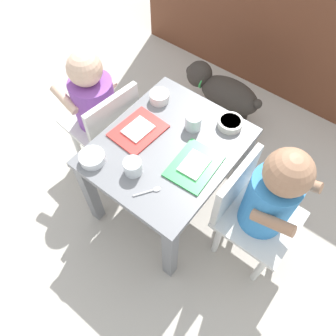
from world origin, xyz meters
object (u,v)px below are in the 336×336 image
at_px(veggie_bowl_far, 159,97).
at_px(dining_table, 168,158).
at_px(water_cup_left, 133,167).
at_px(cereal_bowl_left_side, 230,123).
at_px(water_cup_right, 193,123).
at_px(dog, 222,91).
at_px(food_tray_right, 194,166).
at_px(spoon_by_left_tray, 150,191).
at_px(seated_child_left, 95,102).
at_px(veggie_bowl_near, 92,158).
at_px(seated_child_right, 268,198).
at_px(food_tray_left, 138,130).

bearing_deg(veggie_bowl_far, dining_table, -43.35).
relative_size(water_cup_left, cereal_bowl_left_side, 0.67).
bearing_deg(water_cup_left, water_cup_right, 80.93).
relative_size(water_cup_left, veggie_bowl_far, 0.80).
bearing_deg(dog, food_tray_right, -68.75).
distance_m(water_cup_right, spoon_by_left_tray, 0.33).
bearing_deg(seated_child_left, spoon_by_left_tray, -23.48).
bearing_deg(water_cup_left, veggie_bowl_far, 113.96).
height_order(cereal_bowl_left_side, veggie_bowl_far, veggie_bowl_far).
bearing_deg(veggie_bowl_near, dog, 85.69).
relative_size(dining_table, veggie_bowl_far, 7.10).
distance_m(food_tray_right, water_cup_right, 0.19).
xyz_separation_m(seated_child_left, food_tray_right, (0.54, -0.03, 0.04)).
bearing_deg(food_tray_right, water_cup_right, 127.09).
bearing_deg(seated_child_left, seated_child_right, 1.51).
distance_m(dining_table, seated_child_left, 0.41).
bearing_deg(spoon_by_left_tray, cereal_bowl_left_side, 82.27).
bearing_deg(food_tray_left, water_cup_left, -54.48).
xyz_separation_m(seated_child_left, spoon_by_left_tray, (0.48, -0.21, 0.04)).
bearing_deg(water_cup_right, water_cup_left, -99.07).
bearing_deg(veggie_bowl_far, cereal_bowl_left_side, 11.68).
bearing_deg(dining_table, spoon_by_left_tray, -69.31).
height_order(seated_child_left, water_cup_right, seated_child_left).
bearing_deg(food_tray_right, water_cup_left, -136.54).
bearing_deg(cereal_bowl_left_side, seated_child_left, -158.38).
xyz_separation_m(water_cup_right, veggie_bowl_far, (-0.19, 0.03, -0.01)).
relative_size(seated_child_right, veggie_bowl_far, 8.53).
height_order(dog, water_cup_left, water_cup_left).
height_order(water_cup_left, spoon_by_left_tray, water_cup_left).
xyz_separation_m(seated_child_right, water_cup_right, (-0.38, 0.10, 0.03)).
bearing_deg(spoon_by_left_tray, veggie_bowl_far, 124.52).
distance_m(dining_table, cereal_bowl_left_side, 0.28).
bearing_deg(veggie_bowl_far, food_tray_left, -77.67).
relative_size(food_tray_right, veggie_bowl_near, 2.19).
height_order(food_tray_right, water_cup_right, water_cup_right).
xyz_separation_m(dining_table, water_cup_left, (-0.03, -0.17, 0.11)).
relative_size(food_tray_left, food_tray_right, 1.00).
xyz_separation_m(food_tray_left, water_cup_left, (0.11, -0.15, 0.02)).
relative_size(veggie_bowl_near, veggie_bowl_far, 1.15).
bearing_deg(spoon_by_left_tray, dining_table, 110.69).
height_order(food_tray_left, spoon_by_left_tray, food_tray_left).
bearing_deg(veggie_bowl_far, veggie_bowl_near, -90.15).
distance_m(seated_child_left, water_cup_right, 0.45).
bearing_deg(water_cup_right, spoon_by_left_tray, -80.95).
bearing_deg(spoon_by_left_tray, seated_child_right, 34.60).
relative_size(seated_child_left, cereal_bowl_left_side, 6.65).
distance_m(seated_child_right, water_cup_right, 0.40).
bearing_deg(veggie_bowl_near, seated_child_right, 23.98).
height_order(dining_table, spoon_by_left_tray, spoon_by_left_tray).
xyz_separation_m(veggie_bowl_far, spoon_by_left_tray, (0.25, -0.36, -0.02)).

